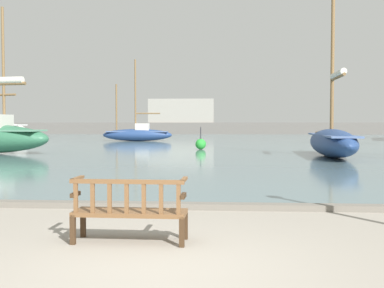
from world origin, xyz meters
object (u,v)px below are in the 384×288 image
at_px(park_bench, 130,210).
at_px(sailboat_outer_port, 332,140).
at_px(sailboat_distant_harbor, 137,134).
at_px(channel_buoy, 201,144).

distance_m(park_bench, sailboat_outer_port, 17.49).
relative_size(park_bench, sailboat_distant_harbor, 0.23).
xyz_separation_m(park_bench, sailboat_distant_harbor, (-6.19, 34.29, 0.25)).
xyz_separation_m(sailboat_distant_harbor, sailboat_outer_port, (12.57, -18.00, 0.15)).
xyz_separation_m(sailboat_outer_port, channel_buoy, (-6.48, 5.61, -0.47)).
distance_m(park_bench, channel_buoy, 21.89).
bearing_deg(sailboat_outer_port, channel_buoy, 139.12).
bearing_deg(park_bench, sailboat_outer_port, 68.62).
relative_size(park_bench, sailboat_outer_port, 0.15).
bearing_deg(channel_buoy, sailboat_outer_port, -40.88).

